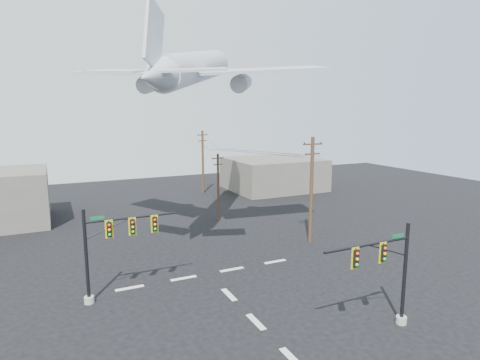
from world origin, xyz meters
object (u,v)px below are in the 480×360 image
signal_mast_far (110,248)px  airliner (195,68)px  utility_pole_b (218,186)px  utility_pole_a (311,188)px  utility_pole_c (203,161)px  signal_mast_near (389,274)px

signal_mast_far → airliner: airliner is taller
airliner → utility_pole_b: bearing=-5.5°
utility_pole_a → utility_pole_b: bearing=116.1°
signal_mast_far → airliner: 19.09m
signal_mast_far → utility_pole_c: bearing=60.1°
signal_mast_near → utility_pole_b: 26.13m
utility_pole_b → utility_pole_c: bearing=66.3°
utility_pole_b → airliner: airliner is taller
signal_mast_near → signal_mast_far: (-13.78, 10.67, 0.27)m
utility_pole_c → airliner: airliner is taller
signal_mast_near → utility_pole_c: (4.03, 41.60, 1.70)m
signal_mast_far → utility_pole_b: 20.85m
utility_pole_b → utility_pole_c: (3.81, 15.48, 0.99)m
utility_pole_a → airliner: bearing=149.1°
signal_mast_near → airliner: 25.08m
utility_pole_a → airliner: size_ratio=0.44×
signal_mast_near → utility_pole_c: utility_pole_c is taller
utility_pole_a → utility_pole_b: utility_pole_a is taller
utility_pole_a → utility_pole_c: utility_pole_a is taller
signal_mast_near → utility_pole_a: bearing=70.9°
utility_pole_c → utility_pole_b: bearing=-125.3°
airliner → signal_mast_far: bearing=171.6°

